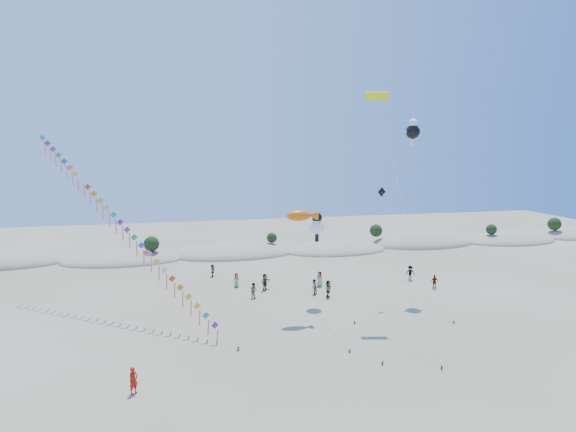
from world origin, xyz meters
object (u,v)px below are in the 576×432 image
at_px(kite_train, 118,220).
at_px(flyer_foreground, 133,380).
at_px(fish_kite, 302,216).
at_px(parafoil_kite, 378,101).

distance_m(kite_train, flyer_foreground, 18.90).
relative_size(fish_kite, parafoil_kite, 0.58).
bearing_deg(fish_kite, kite_train, 164.65).
height_order(kite_train, flyer_foreground, kite_train).
bearing_deg(kite_train, parafoil_kite, -11.47).
distance_m(kite_train, fish_kite, 17.78).
xyz_separation_m(kite_train, flyer_foreground, (2.46, -16.79, -8.31)).
distance_m(parafoil_kite, flyer_foreground, 31.74).
distance_m(fish_kite, parafoil_kite, 13.00).
distance_m(kite_train, parafoil_kite, 27.36).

